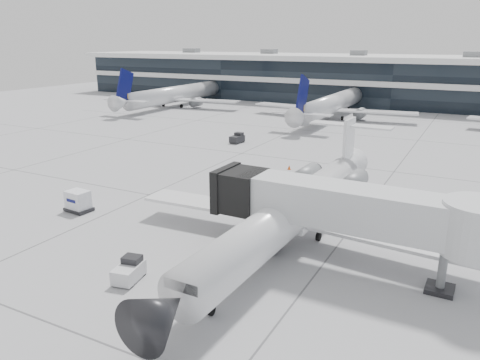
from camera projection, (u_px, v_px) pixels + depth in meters
The scene contains 11 objects.
ground at pixel (238, 211), 41.87m from camera, with size 220.00×220.00×0.00m, color gray.
terminal at pixel (400, 83), 110.02m from camera, with size 170.00×22.00×10.00m, color black.
bg_jet_left at pixel (177, 106), 108.53m from camera, with size 32.00×40.00×9.60m, color silver, non-canonical shape.
bg_jet_center at pixel (332, 118), 92.10m from camera, with size 32.00×40.00×9.60m, color silver, non-canonical shape.
regional_jet at pixel (293, 210), 34.76m from camera, with size 26.30×32.76×7.57m.
jet_bridge at pixel (361, 210), 29.67m from camera, with size 18.65×4.14×6.00m.
ramp_worker at pixel (223, 255), 31.37m from camera, with size 0.62×0.41×1.71m, color #FFF71A.
baggage_tug at pixel (129, 271), 29.73m from camera, with size 1.75×2.49×1.45m.
cargo_uld at pixel (78, 201), 41.68m from camera, with size 2.41×1.87×1.85m.
traffic_cone at pixel (289, 167), 55.32m from camera, with size 0.48×0.48×0.56m.
far_tug at pixel (237, 138), 69.66m from camera, with size 1.60×2.45×1.48m.
Camera 1 is at (18.38, -34.74, 14.72)m, focal length 35.00 mm.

